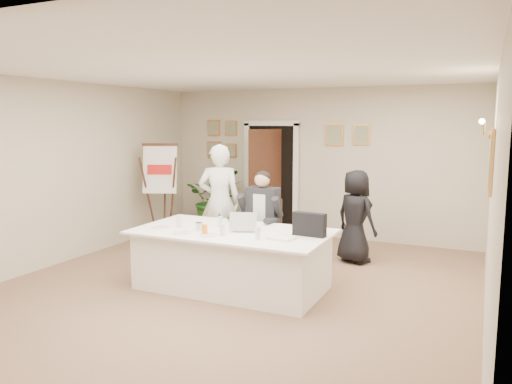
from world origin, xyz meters
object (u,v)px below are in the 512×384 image
object	(u,v)px
oj_glass	(205,230)
steel_jug	(199,227)
conference_table	(232,259)
standing_man	(219,202)
standing_woman	(356,217)
laptop_bag	(309,224)
flip_chart	(162,197)
potted_palm	(216,199)
seated_man	(261,220)
paper_stack	(281,238)
laptop	(247,220)

from	to	relation	value
oj_glass	steel_jug	world-z (taller)	oj_glass
conference_table	standing_man	distance (m)	1.61
standing_woman	laptop_bag	bearing A→B (deg)	112.72
flip_chart	potted_palm	bearing A→B (deg)	70.67
potted_palm	oj_glass	bearing A→B (deg)	-62.77
seated_man	conference_table	bearing A→B (deg)	-100.28
seated_man	oj_glass	size ratio (longest dim) A/B	11.44
paper_stack	steel_jug	bearing A→B (deg)	-179.58
flip_chart	standing_woman	xyz separation A→B (m)	(3.58, 0.05, -0.09)
standing_woman	flip_chart	bearing A→B (deg)	28.38
flip_chart	standing_man	xyz separation A→B (m)	(1.54, -0.60, 0.10)
steel_jug	seated_man	bearing A→B (deg)	71.96
laptop	standing_man	bearing A→B (deg)	113.30
seated_man	paper_stack	xyz separation A→B (m)	(0.77, -1.13, 0.05)
flip_chart	laptop_bag	xyz separation A→B (m)	(3.43, -1.72, 0.11)
conference_table	paper_stack	size ratio (longest dim) A/B	8.18
seated_man	potted_palm	bearing A→B (deg)	121.95
flip_chart	oj_glass	size ratio (longest dim) A/B	13.49
flip_chart	standing_man	distance (m)	1.65
standing_woman	steel_jug	size ratio (longest dim) A/B	13.17
laptop	oj_glass	world-z (taller)	laptop
laptop_bag	steel_jug	world-z (taller)	laptop_bag
flip_chart	steel_jug	xyz separation A→B (m)	(2.04, -2.04, 0.02)
seated_man	oj_glass	distance (m)	1.32
conference_table	paper_stack	bearing A→B (deg)	-14.01
standing_woman	laptop	size ratio (longest dim) A/B	3.96
flip_chart	oj_glass	xyz separation A→B (m)	(2.22, -2.20, 0.03)
flip_chart	standing_woman	world-z (taller)	flip_chart
seated_man	flip_chart	world-z (taller)	flip_chart
seated_man	laptop_bag	xyz separation A→B (m)	(1.02, -0.82, 0.18)
seated_man	potted_palm	xyz separation A→B (m)	(-1.97, 2.16, -0.12)
laptop_bag	standing_man	bearing A→B (deg)	153.13
laptop	flip_chart	bearing A→B (deg)	126.92
standing_woman	paper_stack	world-z (taller)	standing_woman
seated_man	laptop	xyz separation A→B (m)	(0.18, -0.85, 0.17)
seated_man	standing_man	world-z (taller)	standing_man
seated_man	oj_glass	xyz separation A→B (m)	(-0.19, -1.30, 0.10)
conference_table	laptop	size ratio (longest dim) A/B	6.95
laptop_bag	standing_woman	bearing A→B (deg)	89.08
conference_table	oj_glass	distance (m)	0.61
oj_glass	flip_chart	bearing A→B (deg)	135.22
standing_man	standing_woman	world-z (taller)	standing_man
laptop_bag	steel_jug	xyz separation A→B (m)	(-1.39, -0.32, -0.09)
flip_chart	standing_woman	distance (m)	3.58
flip_chart	laptop_bag	bearing A→B (deg)	-26.63
flip_chart	steel_jug	distance (m)	2.89
laptop	laptop_bag	distance (m)	0.84
seated_man	laptop_bag	size ratio (longest dim) A/B	3.57
paper_stack	oj_glass	xyz separation A→B (m)	(-0.96, -0.17, 0.05)
conference_table	seated_man	xyz separation A→B (m)	(-0.00, 0.94, 0.35)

